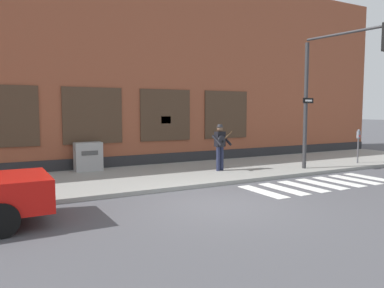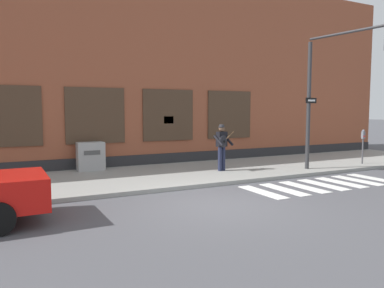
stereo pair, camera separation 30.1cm
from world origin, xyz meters
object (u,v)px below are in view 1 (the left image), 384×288
object	(u,v)px
utility_box	(88,157)
busker	(220,144)
parking_meter	(358,141)
traffic_light	(337,75)

from	to	relation	value
utility_box	busker	bearing A→B (deg)	-28.39
busker	parking_meter	distance (m)	6.30
parking_meter	utility_box	world-z (taller)	parking_meter
utility_box	parking_meter	bearing A→B (deg)	-18.11
traffic_light	parking_meter	world-z (taller)	traffic_light
busker	traffic_light	world-z (taller)	traffic_light
traffic_light	utility_box	xyz separation A→B (m)	(-7.64, 4.68, -2.94)
traffic_light	busker	bearing A→B (deg)	144.83
busker	parking_meter	world-z (taller)	busker
traffic_light	utility_box	distance (m)	9.43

